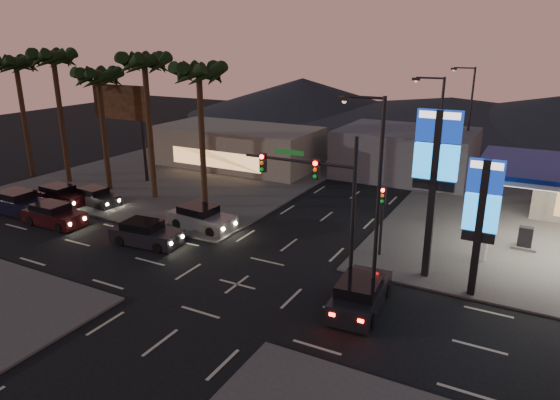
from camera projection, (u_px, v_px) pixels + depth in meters
The scene contains 26 objects.
ground at pixel (237, 284), 26.17m from camera, with size 140.00×140.00×0.00m, color black.
corner_lot_nw at pixel (186, 176), 46.76m from camera, with size 24.00×24.00×0.12m, color #47443F.
pylon_sign_tall at pixel (436, 162), 25.04m from camera, with size 2.20×0.35×9.00m.
pylon_sign_short at pixel (482, 208), 23.61m from camera, with size 1.60×0.35×7.00m.
traffic_signal_mast at pixel (320, 189), 24.56m from camera, with size 6.10×0.39×8.00m.
pedestal_signal at pixel (382, 210), 28.68m from camera, with size 0.32×0.39×4.30m.
streetlight_near at pixel (374, 193), 22.22m from camera, with size 2.14×0.25×10.00m.
streetlight_mid at pixel (435, 143), 33.15m from camera, with size 2.14×0.25×10.00m.
streetlight_far at pixel (467, 116), 44.92m from camera, with size 2.14×0.25×10.00m.
palm_a at pixel (199, 82), 35.31m from camera, with size 4.41×4.41×10.86m.
palm_b at pixel (145, 72), 37.38m from camera, with size 4.41×4.41×11.46m.
palm_c at pixel (99, 84), 39.95m from camera, with size 4.41×4.41×10.26m.
palm_d at pixel (54, 66), 41.80m from camera, with size 4.41×4.41×11.66m.
palm_e at pixel (17, 71), 44.21m from camera, with size 4.41×4.41×11.06m.
billboard at pixel (120, 110), 44.34m from camera, with size 6.00×0.30×8.50m.
building_far_west at pixel (238, 146), 50.32m from camera, with size 16.00×8.00×4.00m, color #726B5B.
building_far_mid at pixel (406, 153), 46.45m from camera, with size 12.00×9.00×4.40m, color #4C4C51.
hill_left at pixel (302, 96), 86.87m from camera, with size 40.00×40.00×6.00m, color black.
hill_center at pixel (450, 111), 75.98m from camera, with size 60.00×60.00×4.00m, color black.
car_lane_a_front at pixel (146, 234), 31.17m from camera, with size 4.68×2.26×1.48m.
car_lane_a_mid at pixel (54, 215), 34.47m from camera, with size 4.64×2.00×1.50m.
car_lane_a_rear at pixel (18, 203), 36.79m from camera, with size 5.09×2.18×1.65m.
car_lane_b_front at pixel (201, 218), 33.76m from camera, with size 4.95×2.38×1.57m.
car_lane_b_mid at pixel (95, 197), 38.65m from camera, with size 4.28×2.08×1.36m.
car_lane_b_rear at pixel (60, 196), 38.77m from camera, with size 4.64×2.07×1.49m.
suv_station at pixel (360, 295), 23.61m from camera, with size 2.33×4.87×1.58m.
Camera 1 is at (13.07, -19.74, 12.22)m, focal length 32.00 mm.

